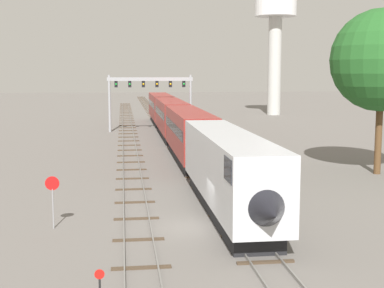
{
  "coord_description": "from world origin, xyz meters",
  "views": [
    {
      "loc": [
        -4.19,
        -28.7,
        8.42
      ],
      "look_at": [
        1.0,
        12.0,
        3.0
      ],
      "focal_mm": 51.08,
      "sensor_mm": 36.0,
      "label": 1
    }
  ],
  "objects_px": {
    "signal_gantry": "(150,90)",
    "stop_sign": "(53,195)",
    "trackside_tree_left": "(382,60)",
    "passenger_train": "(178,124)",
    "water_tower": "(276,15)"
  },
  "relations": [
    {
      "from": "passenger_train",
      "to": "stop_sign",
      "type": "xyz_separation_m",
      "value": [
        -10.0,
        -31.2,
        -0.73
      ]
    },
    {
      "from": "stop_sign",
      "to": "passenger_train",
      "type": "bearing_deg",
      "value": 72.23
    },
    {
      "from": "trackside_tree_left",
      "to": "signal_gantry",
      "type": "bearing_deg",
      "value": 115.76
    },
    {
      "from": "stop_sign",
      "to": "trackside_tree_left",
      "type": "height_order",
      "value": "trackside_tree_left"
    },
    {
      "from": "passenger_train",
      "to": "water_tower",
      "type": "bearing_deg",
      "value": 62.21
    },
    {
      "from": "water_tower",
      "to": "trackside_tree_left",
      "type": "bearing_deg",
      "value": -98.02
    },
    {
      "from": "passenger_train",
      "to": "stop_sign",
      "type": "height_order",
      "value": "passenger_train"
    },
    {
      "from": "passenger_train",
      "to": "trackside_tree_left",
      "type": "bearing_deg",
      "value": -50.91
    },
    {
      "from": "water_tower",
      "to": "signal_gantry",
      "type": "bearing_deg",
      "value": -132.97
    },
    {
      "from": "passenger_train",
      "to": "trackside_tree_left",
      "type": "distance_m",
      "value": 24.38
    },
    {
      "from": "water_tower",
      "to": "trackside_tree_left",
      "type": "relative_size",
      "value": 1.89
    },
    {
      "from": "stop_sign",
      "to": "trackside_tree_left",
      "type": "relative_size",
      "value": 0.21
    },
    {
      "from": "water_tower",
      "to": "passenger_train",
      "type": "bearing_deg",
      "value": -117.79
    },
    {
      "from": "passenger_train",
      "to": "signal_gantry",
      "type": "relative_size",
      "value": 6.36
    },
    {
      "from": "signal_gantry",
      "to": "stop_sign",
      "type": "xyz_separation_m",
      "value": [
        -7.75,
        -48.29,
        -4.06
      ]
    }
  ]
}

